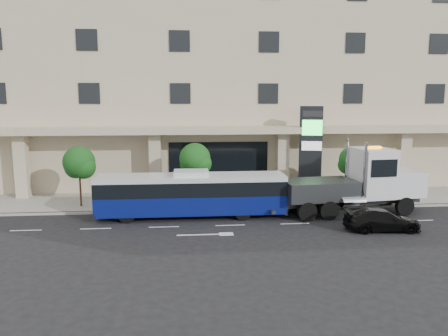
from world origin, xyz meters
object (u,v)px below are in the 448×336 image
Objects in this scene: city_bus at (191,193)px; signage_pylon at (310,151)px; black_sedan at (382,220)px; tow_truck at (358,183)px.

city_bus is 1.75× the size of signage_pylon.
tow_truck is at bearing 2.24° from black_sedan.
signage_pylon reaches higher than black_sedan.
tow_truck is at bearing -53.70° from signage_pylon.
city_bus reaches higher than black_sedan.
tow_truck is 4.16m from black_sedan.
tow_truck is 2.48× the size of black_sedan.
signage_pylon is (9.20, 4.92, 2.09)m from city_bus.
city_bus is 11.12m from tow_truck.
signage_pylon is at bearing 15.29° from black_sedan.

